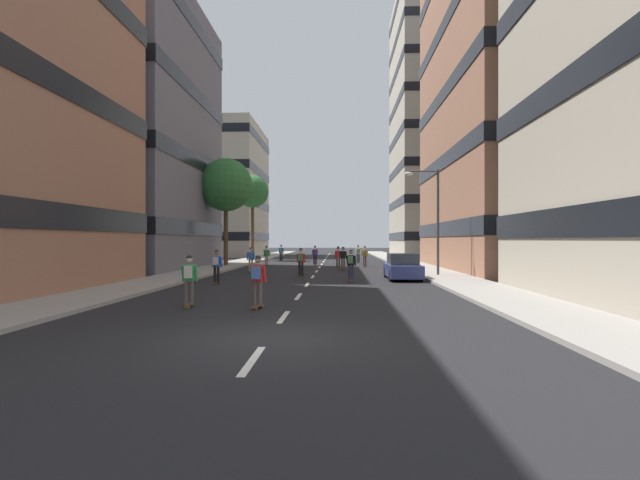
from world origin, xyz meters
TOP-DOWN VIEW (x-y plane):
  - ground_plane at (0.00, 30.73)m, footprint 184.37×184.37m
  - sidewalk_left at (-8.06, 34.57)m, footprint 3.13×84.50m
  - sidewalk_right at (8.06, 34.57)m, footprint 3.13×84.50m
  - lane_markings at (0.00, 33.00)m, footprint 0.16×72.20m
  - building_left_mid at (-16.25, 25.43)m, footprint 13.37×16.34m
  - building_left_far at (-16.25, 55.24)m, footprint 13.37×16.27m
  - building_right_mid at (16.25, 25.43)m, footprint 13.37×20.63m
  - building_right_far at (16.25, 55.24)m, footprint 13.37×17.45m
  - parked_car_near at (5.30, 16.33)m, footprint 1.82×4.40m
  - street_tree_near at (-8.06, 28.77)m, footprint 4.55×4.55m
  - street_tree_mid at (-8.06, 41.04)m, footprint 3.63×3.63m
  - streetlamp_right at (7.38, 18.30)m, footprint 2.13×0.30m
  - skater_0 at (-0.55, 31.34)m, footprint 0.54×0.91m
  - skater_1 at (-4.57, 21.80)m, footprint 0.57×0.92m
  - skater_2 at (1.56, 26.37)m, footprint 0.54×0.91m
  - skater_3 at (-4.67, 39.64)m, footprint 0.54×0.91m
  - skater_4 at (3.80, 28.70)m, footprint 0.53×0.90m
  - skater_5 at (-4.75, 13.26)m, footprint 0.55×0.91m
  - skater_6 at (1.95, 24.40)m, footprint 0.57×0.92m
  - skater_7 at (3.53, 35.82)m, footprint 0.53×0.90m
  - skater_8 at (-3.48, 4.92)m, footprint 0.55×0.92m
  - skater_9 at (-4.73, 29.84)m, footprint 0.55×0.92m
  - skater_10 at (-0.75, 18.30)m, footprint 0.56×0.92m
  - skater_11 at (2.30, 15.05)m, footprint 0.57×0.92m
  - skater_12 at (-1.07, 4.66)m, footprint 0.56×0.92m

SIDE VIEW (x-z plane):
  - ground_plane at x=0.00m, z-range 0.00..0.00m
  - lane_markings at x=0.00m, z-range 0.00..0.01m
  - sidewalk_left at x=-8.06m, z-range 0.00..0.14m
  - sidewalk_right at x=8.06m, z-range 0.00..0.14m
  - parked_car_near at x=5.30m, z-range -0.06..1.46m
  - skater_2 at x=1.56m, z-range 0.10..1.87m
  - skater_6 at x=1.95m, z-range 0.10..1.87m
  - skater_0 at x=-0.55m, z-range 0.13..1.90m
  - skater_1 at x=-4.57m, z-range 0.13..1.90m
  - skater_3 at x=-4.67m, z-range 0.13..1.90m
  - skater_4 at x=3.80m, z-range 0.13..1.90m
  - skater_5 at x=-4.75m, z-range 0.13..1.90m
  - skater_7 at x=3.53m, z-range 0.13..1.90m
  - skater_8 at x=-3.48m, z-range 0.13..1.90m
  - skater_9 at x=-4.73m, z-range 0.13..1.90m
  - skater_10 at x=-0.75m, z-range 0.13..1.90m
  - skater_11 at x=2.30m, z-range 0.13..1.90m
  - skater_12 at x=-1.07m, z-range 0.13..1.90m
  - streetlamp_right at x=7.38m, z-range 0.89..7.39m
  - street_tree_near at x=-8.06m, z-range 2.40..11.54m
  - street_tree_mid at x=-8.06m, z-range 2.95..12.34m
  - building_left_far at x=-16.25m, z-range 0.09..18.33m
  - building_left_mid at x=-16.25m, z-range 0.09..21.32m
  - building_right_mid at x=16.25m, z-range 0.09..31.17m
  - building_right_far at x=16.25m, z-range 0.09..36.74m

